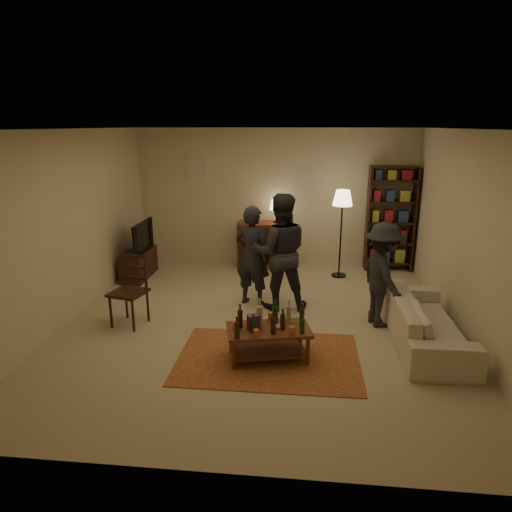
# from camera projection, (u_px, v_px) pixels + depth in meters

# --- Properties ---
(floor) EXTENTS (6.00, 6.00, 0.00)m
(floor) POSITION_uv_depth(u_px,v_px,m) (260.00, 322.00, 6.60)
(floor) COLOR #C6B793
(floor) RESTS_ON ground
(room_shell) EXTENTS (6.00, 6.00, 6.00)m
(room_shell) POSITION_uv_depth(u_px,v_px,m) (242.00, 174.00, 9.01)
(room_shell) COLOR beige
(room_shell) RESTS_ON ground
(rug) EXTENTS (2.20, 1.50, 0.01)m
(rug) POSITION_uv_depth(u_px,v_px,m) (268.00, 358.00, 5.57)
(rug) COLOR maroon
(rug) RESTS_ON ground
(coffee_table) EXTENTS (1.09, 0.75, 0.75)m
(coffee_table) POSITION_uv_depth(u_px,v_px,m) (268.00, 331.00, 5.47)
(coffee_table) COLOR brown
(coffee_table) RESTS_ON ground
(dining_chair) EXTENTS (0.55, 0.55, 1.04)m
(dining_chair) POSITION_uv_depth(u_px,v_px,m) (131.00, 287.00, 6.44)
(dining_chair) COLOR #331811
(dining_chair) RESTS_ON ground
(tv_stand) EXTENTS (0.40, 1.00, 1.06)m
(tv_stand) POSITION_uv_depth(u_px,v_px,m) (139.00, 257.00, 8.46)
(tv_stand) COLOR #331811
(tv_stand) RESTS_ON ground
(dresser) EXTENTS (1.00, 0.50, 1.36)m
(dresser) POSITION_uv_depth(u_px,v_px,m) (264.00, 243.00, 9.08)
(dresser) COLOR brown
(dresser) RESTS_ON ground
(bookshelf) EXTENTS (0.90, 0.34, 2.02)m
(bookshelf) POSITION_uv_depth(u_px,v_px,m) (390.00, 218.00, 8.75)
(bookshelf) COLOR #331811
(bookshelf) RESTS_ON ground
(floor_lamp) EXTENTS (0.36, 0.36, 1.63)m
(floor_lamp) POSITION_uv_depth(u_px,v_px,m) (342.00, 204.00, 8.23)
(floor_lamp) COLOR black
(floor_lamp) RESTS_ON ground
(sofa) EXTENTS (0.81, 2.08, 0.61)m
(sofa) POSITION_uv_depth(u_px,v_px,m) (426.00, 321.00, 5.92)
(sofa) COLOR beige
(sofa) RESTS_ON ground
(person_left) EXTENTS (0.67, 0.55, 1.58)m
(person_left) POSITION_uv_depth(u_px,v_px,m) (252.00, 256.00, 7.08)
(person_left) COLOR #222228
(person_left) RESTS_ON ground
(person_right) EXTENTS (0.96, 0.80, 1.79)m
(person_right) POSITION_uv_depth(u_px,v_px,m) (280.00, 252.00, 6.90)
(person_right) COLOR #27262E
(person_right) RESTS_ON ground
(person_by_sofa) EXTENTS (0.81, 1.08, 1.48)m
(person_by_sofa) POSITION_uv_depth(u_px,v_px,m) (383.00, 275.00, 6.33)
(person_by_sofa) COLOR #24232B
(person_by_sofa) RESTS_ON ground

